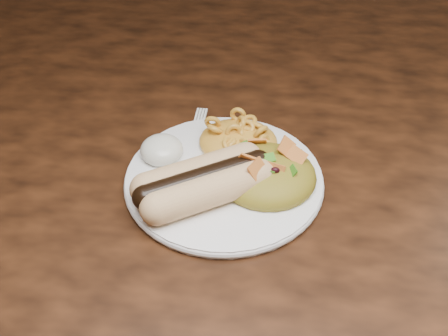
# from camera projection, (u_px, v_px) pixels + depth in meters

# --- Properties ---
(table) EXTENTS (1.60, 0.90, 0.75)m
(table) POSITION_uv_depth(u_px,v_px,m) (323.00, 169.00, 0.71)
(table) COLOR #4C2511
(table) RESTS_ON floor
(plate) EXTENTS (0.22, 0.22, 0.01)m
(plate) POSITION_uv_depth(u_px,v_px,m) (224.00, 179.00, 0.55)
(plate) COLOR white
(plate) RESTS_ON table
(hotdog) EXTENTS (0.12, 0.12, 0.03)m
(hotdog) POSITION_uv_depth(u_px,v_px,m) (204.00, 181.00, 0.51)
(hotdog) COLOR #FAD283
(hotdog) RESTS_ON plate
(mac_and_cheese) EXTENTS (0.09, 0.08, 0.03)m
(mac_and_cheese) POSITION_uv_depth(u_px,v_px,m) (238.00, 132.00, 0.57)
(mac_and_cheese) COLOR gold
(mac_and_cheese) RESTS_ON plate
(sour_cream) EXTENTS (0.06, 0.06, 0.03)m
(sour_cream) POSITION_uv_depth(u_px,v_px,m) (161.00, 145.00, 0.56)
(sour_cream) COLOR silver
(sour_cream) RESTS_ON plate
(taco_salad) EXTENTS (0.10, 0.10, 0.05)m
(taco_salad) POSITION_uv_depth(u_px,v_px,m) (267.00, 167.00, 0.53)
(taco_salad) COLOR #A64D22
(taco_salad) RESTS_ON plate
(fork) EXTENTS (0.04, 0.16, 0.00)m
(fork) POSITION_uv_depth(u_px,v_px,m) (191.00, 151.00, 0.59)
(fork) COLOR white
(fork) RESTS_ON table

